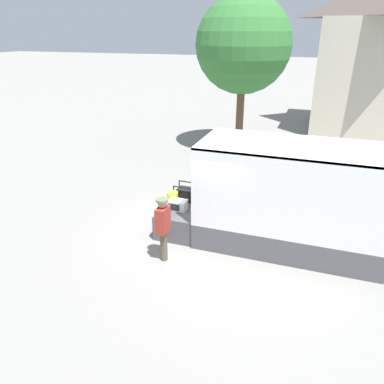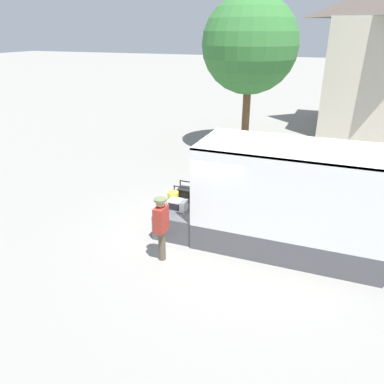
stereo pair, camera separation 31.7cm
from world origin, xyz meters
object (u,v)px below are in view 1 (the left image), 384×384
(street_tree, at_px, (243,45))
(portable_generator, at_px, (188,194))
(box_truck, at_px, (356,223))
(orange_bucket, at_px, (173,198))
(worker_person, at_px, (163,223))
(microwave, at_px, (178,205))

(street_tree, bearing_deg, portable_generator, -87.91)
(box_truck, distance_m, street_tree, 10.51)
(orange_bucket, relative_size, street_tree, 0.05)
(box_truck, relative_size, orange_bucket, 18.25)
(orange_bucket, xyz_separation_m, worker_person, (0.48, -1.79, 0.15))
(portable_generator, bearing_deg, box_truck, -4.72)
(box_truck, xyz_separation_m, worker_person, (-4.48, -1.79, 0.10))
(worker_person, bearing_deg, street_tree, 92.41)
(box_truck, distance_m, microwave, 4.68)
(box_truck, distance_m, orange_bucket, 4.96)
(box_truck, xyz_separation_m, microwave, (-4.67, -0.32, -0.09))
(portable_generator, bearing_deg, orange_bucket, -132.14)
(portable_generator, xyz_separation_m, worker_person, (0.14, -2.17, 0.14))
(microwave, relative_size, portable_generator, 0.70)
(worker_person, relative_size, street_tree, 0.24)
(orange_bucket, height_order, worker_person, worker_person)
(box_truck, xyz_separation_m, street_tree, (-4.91, 8.47, 3.83))
(box_truck, relative_size, worker_person, 3.93)
(box_truck, relative_size, portable_generator, 9.21)
(box_truck, height_order, microwave, box_truck)
(box_truck, distance_m, worker_person, 4.82)
(orange_bucket, distance_m, worker_person, 1.86)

